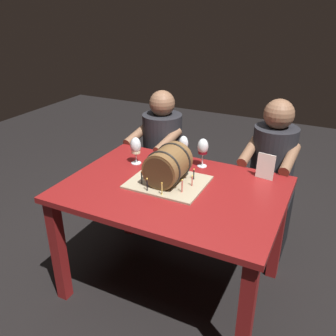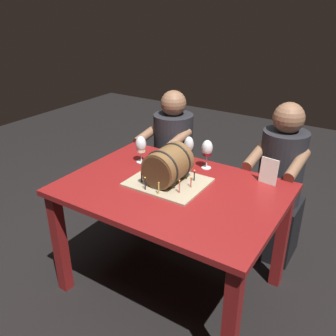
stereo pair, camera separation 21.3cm
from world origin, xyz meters
TOP-DOWN VIEW (x-y plane):
  - ground_plane at (0.00, 0.00)m, footprint 8.00×8.00m
  - dining_table at (0.00, 0.00)m, footprint 1.29×0.92m
  - barrel_cake at (-0.05, 0.03)m, footprint 0.45×0.37m
  - wine_glass_red at (0.05, 0.35)m, footprint 0.07×0.07m
  - wine_glass_white at (-0.37, 0.19)m, footprint 0.07×0.07m
  - wine_glass_empty at (-0.10, 0.37)m, footprint 0.06×0.06m
  - menu_card at (0.46, 0.35)m, footprint 0.11×0.04m
  - person_seated_left at (-0.44, 0.72)m, footprint 0.39×0.48m
  - person_seated_right at (0.44, 0.72)m, footprint 0.36×0.46m

SIDE VIEW (x-z plane):
  - ground_plane at x=0.00m, z-range 0.00..0.00m
  - person_seated_left at x=-0.44m, z-range -0.05..1.08m
  - person_seated_right at x=0.44m, z-range -0.06..1.11m
  - dining_table at x=0.00m, z-range 0.26..1.02m
  - menu_card at x=0.46m, z-range 0.75..0.91m
  - barrel_cake at x=-0.05m, z-range 0.74..0.98m
  - wine_glass_white at x=-0.37m, z-range 0.78..0.97m
  - wine_glass_empty at x=-0.10m, z-range 0.79..0.97m
  - wine_glass_red at x=0.05m, z-range 0.79..0.98m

